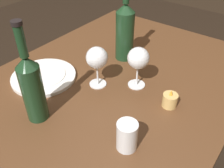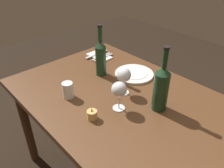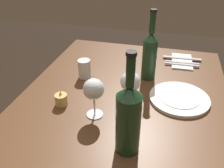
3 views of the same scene
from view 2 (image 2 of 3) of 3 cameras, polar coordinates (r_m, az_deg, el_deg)
The scene contains 12 objects.
dining_table at distance 1.36m, azimuth 2.02°, elevation -6.07°, with size 1.30×0.90×0.74m.
wine_glass_left at distance 1.15m, azimuth 1.78°, elevation -1.52°, with size 0.08×0.08×0.16m.
wine_glass_right at distance 1.28m, azimuth 3.03°, elevation 2.10°, with size 0.08×0.08×0.16m.
wine_bottle at distance 1.17m, azimuth 12.18°, elevation -0.86°, with size 0.08×0.08×0.35m.
wine_bottle_second at distance 1.46m, azimuth -2.84°, elevation 6.75°, with size 0.07×0.07×0.34m.
water_tumbler at distance 1.30m, azimuth -10.94°, elevation -1.66°, with size 0.06×0.06×0.09m.
votive_candle at distance 1.15m, azimuth -5.01°, elevation -7.74°, with size 0.05×0.05×0.07m.
dinner_plate at distance 1.51m, azimuth 5.57°, elevation 2.54°, with size 0.25×0.25×0.02m.
folded_napkin at distance 1.76m, azimuth -3.21°, elevation 7.00°, with size 0.19×0.12×0.01m.
fork_inner at distance 1.74m, azimuth -2.69°, elevation 6.93°, with size 0.02×0.18×0.00m.
fork_outer at distance 1.72m, azimuth -2.15°, elevation 6.67°, with size 0.02×0.18×0.00m.
table_knife at distance 1.78m, azimuth -3.84°, elevation 7.49°, with size 0.03×0.21×0.00m.
Camera 2 is at (-0.75, 0.75, 1.50)m, focal length 36.56 mm.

